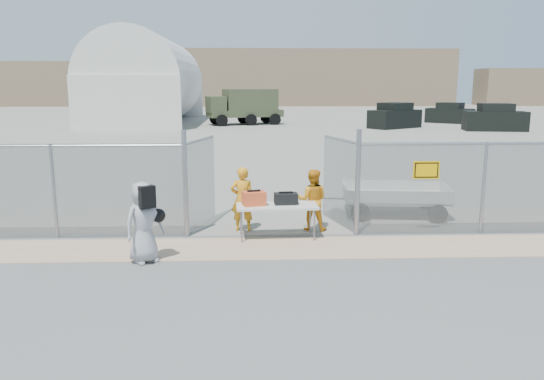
{
  "coord_description": "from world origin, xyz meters",
  "views": [
    {
      "loc": [
        -0.47,
        -10.06,
        3.52
      ],
      "look_at": [
        0.0,
        2.0,
        1.1
      ],
      "focal_mm": 35.0,
      "sensor_mm": 36.0,
      "label": 1
    }
  ],
  "objects_px": {
    "security_worker_left": "(242,199)",
    "security_worker_right": "(312,200)",
    "folding_table": "(277,222)",
    "utility_trailer": "(395,199)",
    "visitor": "(144,222)"
  },
  "relations": [
    {
      "from": "folding_table",
      "to": "visitor",
      "type": "bearing_deg",
      "value": -152.89
    },
    {
      "from": "security_worker_left",
      "to": "utility_trailer",
      "type": "xyz_separation_m",
      "value": [
        4.12,
        1.43,
        -0.35
      ]
    },
    {
      "from": "security_worker_left",
      "to": "utility_trailer",
      "type": "height_order",
      "value": "security_worker_left"
    },
    {
      "from": "security_worker_left",
      "to": "visitor",
      "type": "bearing_deg",
      "value": 48.16
    },
    {
      "from": "security_worker_left",
      "to": "security_worker_right",
      "type": "distance_m",
      "value": 1.7
    },
    {
      "from": "utility_trailer",
      "to": "security_worker_left",
      "type": "bearing_deg",
      "value": -154.21
    },
    {
      "from": "security_worker_left",
      "to": "utility_trailer",
      "type": "distance_m",
      "value": 4.37
    },
    {
      "from": "visitor",
      "to": "security_worker_right",
      "type": "bearing_deg",
      "value": -6.18
    },
    {
      "from": "security_worker_right",
      "to": "utility_trailer",
      "type": "height_order",
      "value": "security_worker_right"
    },
    {
      "from": "visitor",
      "to": "utility_trailer",
      "type": "distance_m",
      "value": 7.07
    },
    {
      "from": "folding_table",
      "to": "visitor",
      "type": "distance_m",
      "value": 3.17
    },
    {
      "from": "folding_table",
      "to": "utility_trailer",
      "type": "xyz_separation_m",
      "value": [
        3.31,
        2.09,
        0.04
      ]
    },
    {
      "from": "security_worker_left",
      "to": "security_worker_right",
      "type": "xyz_separation_m",
      "value": [
        1.7,
        0.0,
        -0.03
      ]
    },
    {
      "from": "security_worker_left",
      "to": "security_worker_right",
      "type": "height_order",
      "value": "security_worker_left"
    },
    {
      "from": "security_worker_left",
      "to": "visitor",
      "type": "relative_size",
      "value": 0.96
    }
  ]
}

